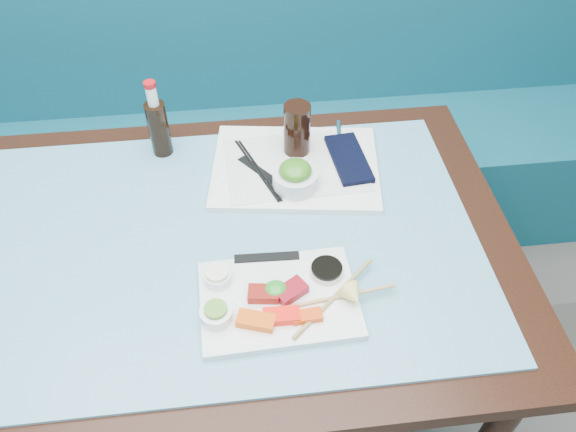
{
  "coord_description": "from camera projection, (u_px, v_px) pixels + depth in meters",
  "views": [
    {
      "loc": [
        0.09,
        0.62,
        1.71
      ],
      "look_at": [
        0.19,
        1.47,
        0.8
      ],
      "focal_mm": 35.0,
      "sensor_mm": 36.0,
      "label": 1
    }
  ],
  "objects": [
    {
      "name": "salmon_right",
      "position": [
        307.0,
        316.0,
        1.09
      ],
      "size": [
        0.06,
        0.03,
        0.01
      ],
      "primitive_type": "cube",
      "rotation": [
        0.0,
        0.0,
        0.07
      ],
      "color": "#E93E09",
      "rests_on": "sashimi_plate"
    },
    {
      "name": "soy_fill",
      "position": [
        327.0,
        268.0,
        1.16
      ],
      "size": [
        0.08,
        0.08,
        0.01
      ],
      "primitive_type": "cylinder",
      "rotation": [
        0.0,
        0.0,
        -0.27
      ],
      "color": "black",
      "rests_on": "soy_dish"
    },
    {
      "name": "seaweed_salad",
      "position": [
        295.0,
        170.0,
        1.31
      ],
      "size": [
        0.09,
        0.09,
        0.04
      ],
      "primitive_type": "ellipsoid",
      "rotation": [
        0.0,
        0.0,
        -0.2
      ],
      "color": "#34761B",
      "rests_on": "seaweed_bowl"
    },
    {
      "name": "cola_bottle_body",
      "position": [
        159.0,
        129.0,
        1.41
      ],
      "size": [
        0.05,
        0.05,
        0.15
      ],
      "primitive_type": "cylinder",
      "rotation": [
        0.0,
        0.0,
        -0.01
      ],
      "color": "black",
      "rests_on": "glass_top"
    },
    {
      "name": "glass_top",
      "position": [
        205.0,
        243.0,
        1.25
      ],
      "size": [
        1.22,
        0.76,
        0.01
      ],
      "primitive_type": "cube",
      "color": "#5B9AB7",
      "rests_on": "dining_table"
    },
    {
      "name": "paper_placemat",
      "position": [
        295.0,
        165.0,
        1.4
      ],
      "size": [
        0.35,
        0.26,
        0.0
      ],
      "primitive_type": "cube",
      "rotation": [
        0.0,
        0.0,
        0.03
      ],
      "color": "silver",
      "rests_on": "serving_tray"
    },
    {
      "name": "black_chopstick_a",
      "position": [
        256.0,
        170.0,
        1.39
      ],
      "size": [
        0.09,
        0.24,
        0.01
      ],
      "primitive_type": "cylinder",
      "rotation": [
        1.57,
        0.0,
        0.36
      ],
      "color": "black",
      "rests_on": "serving_tray"
    },
    {
      "name": "ginger_fill",
      "position": [
        217.0,
        273.0,
        1.14
      ],
      "size": [
        0.05,
        0.05,
        0.01
      ],
      "primitive_type": "cylinder",
      "rotation": [
        0.0,
        0.0,
        0.18
      ],
      "color": "white",
      "rests_on": "ramekin_ginger"
    },
    {
      "name": "cola_bottle_neck",
      "position": [
        152.0,
        96.0,
        1.34
      ],
      "size": [
        0.03,
        0.03,
        0.05
      ],
      "primitive_type": "cylinder",
      "rotation": [
        0.0,
        0.0,
        0.03
      ],
      "color": "white",
      "rests_on": "cola_bottle_body"
    },
    {
      "name": "lemon_wedge",
      "position": [
        354.0,
        296.0,
        1.1
      ],
      "size": [
        0.06,
        0.05,
        0.05
      ],
      "primitive_type": "cone",
      "rotation": [
        1.57,
        0.0,
        0.34
      ],
      "color": "#FFEA78",
      "rests_on": "sashimi_plate"
    },
    {
      "name": "cola_glass",
      "position": [
        297.0,
        129.0,
        1.39
      ],
      "size": [
        0.09,
        0.09,
        0.14
      ],
      "primitive_type": "cylinder",
      "rotation": [
        0.0,
        0.0,
        0.43
      ],
      "color": "black",
      "rests_on": "serving_tray"
    },
    {
      "name": "fork",
      "position": [
        339.0,
        133.0,
        1.48
      ],
      "size": [
        0.03,
        0.1,
        0.01
      ],
      "primitive_type": "cylinder",
      "rotation": [
        1.57,
        0.0,
        -0.14
      ],
      "color": "white",
      "rests_on": "serving_tray"
    },
    {
      "name": "seaweed_garnish",
      "position": [
        276.0,
        290.0,
        1.12
      ],
      "size": [
        0.06,
        0.06,
        0.03
      ],
      "primitive_type": "ellipsoid",
      "rotation": [
        0.0,
        0.0,
        -0.26
      ],
      "color": "#208C21",
      "rests_on": "sashimi_plate"
    },
    {
      "name": "salmon_mid",
      "position": [
        281.0,
        316.0,
        1.09
      ],
      "size": [
        0.07,
        0.04,
        0.02
      ],
      "primitive_type": "cube",
      "rotation": [
        0.0,
        0.0,
        -0.03
      ],
      "color": "#FF170A",
      "rests_on": "sashimi_plate"
    },
    {
      "name": "cola_bottle_cap",
      "position": [
        150.0,
        84.0,
        1.31
      ],
      "size": [
        0.04,
        0.04,
        0.01
      ],
      "primitive_type": "cylinder",
      "rotation": [
        0.0,
        0.0,
        0.38
      ],
      "color": "red",
      "rests_on": "cola_bottle_neck"
    },
    {
      "name": "wooden_chopstick_a",
      "position": [
        334.0,
        297.0,
        1.12
      ],
      "size": [
        0.19,
        0.18,
        0.01
      ],
      "primitive_type": "cylinder",
      "rotation": [
        1.57,
        0.0,
        -0.83
      ],
      "color": "#9B8549",
      "rests_on": "sashimi_plate"
    },
    {
      "name": "ramekin_ginger",
      "position": [
        218.0,
        278.0,
        1.15
      ],
      "size": [
        0.07,
        0.07,
        0.02
      ],
      "primitive_type": "cylinder",
      "rotation": [
        0.0,
        0.0,
        -0.29
      ],
      "color": "white",
      "rests_on": "sashimi_plate"
    },
    {
      "name": "wasabi_fill",
      "position": [
        215.0,
        309.0,
        1.07
      ],
      "size": [
        0.06,
        0.06,
        0.01
      ],
      "primitive_type": "cylinder",
      "rotation": [
        0.0,
        0.0,
        -0.32
      ],
      "color": "#5D9931",
      "rests_on": "ramekin_wasabi"
    },
    {
      "name": "serving_tray",
      "position": [
        295.0,
        167.0,
        1.41
      ],
      "size": [
        0.45,
        0.36,
        0.02
      ],
      "primitive_type": "cube",
      "rotation": [
        0.0,
        0.0,
        -0.14
      ],
      "color": "white",
      "rests_on": "glass_top"
    },
    {
      "name": "dining_table",
      "position": [
        209.0,
        267.0,
        1.32
      ],
      "size": [
        1.4,
        0.9,
        0.75
      ],
      "color": "black",
      "rests_on": "ground"
    },
    {
      "name": "salmon_left",
      "position": [
        256.0,
        321.0,
        1.08
      ],
      "size": [
        0.08,
        0.06,
        0.02
      ],
      "primitive_type": "cube",
      "rotation": [
        0.0,
        0.0,
        -0.32
      ],
      "color": "#E94F09",
      "rests_on": "sashimi_plate"
    },
    {
      "name": "soy_dish",
      "position": [
        327.0,
        271.0,
        1.16
      ],
      "size": [
        0.08,
        0.08,
        0.01
      ],
      "primitive_type": "cylinder",
      "rotation": [
        0.0,
        0.0,
        0.24
      ],
      "color": "silver",
      "rests_on": "sashimi_plate"
    },
    {
      "name": "tuna_right",
      "position": [
        291.0,
        291.0,
        1.13
      ],
      "size": [
        0.08,
        0.07,
        0.02
      ],
      "primitive_type": "cube",
      "rotation": [
        0.0,
        0.0,
        0.57
      ],
      "color": "maroon",
      "rests_on": "sashimi_plate"
    },
    {
      "name": "seaweed_bowl",
      "position": [
        295.0,
        179.0,
        1.34
      ],
      "size": [
        0.14,
        0.14,
        0.04
      ],
      "primitive_type": "cylinder",
      "rotation": [
        0.0,
        0.0,
        -0.3
      ],
      "color": "silver",
      "rests_on": "serving_tray"
    },
    {
      "name": "chopstick_sleeve",
      "position": [
        267.0,
        257.0,
        1.2
      ],
      "size": [
        0.14,
        0.03,
        0.0
      ],
      "primitive_type": "cube",
      "rotation": [
        0.0,
        0.0,
        -0.04
      ],
      "color": "black",
      "rests_on": "sashimi_plate"
    },
    {
      "name": "ramekin_wasabi",
      "position": [
        216.0,
        314.0,
        1.08
      ],
      "size": [
        0.08,
        0.08,
        0.03
      ],
      "primitive_type": "cylinder",
      "rotation": [
        0.0,
        0.0,
        -0.22
      ],
      "color": "white",
      "rests_on": "sashimi_plate"
    },
    {
      "name": "sashimi_plate",
      "position": [
        279.0,
        300.0,
        1.13
      ],
      "size": [
        0.32,
        0.24,
        0.02
      ],
      "primitive_type": "cube",
      "rotation": [
        0.0,
        0.0,
        0.03
      ],
      "color": "white",
      "rests_on": "glass_top"
    },
    {
      "name": "navy_pouch",
      "position": [
        349.0,
        159.0,
        1.41
      ],
      "size": [
        0.1,
        0.19,
        0.01
      ],
      "primitive_type": "cube",
      "rotation": [
        0.0,
        0.0,
        0.09
      ],
      "color": "black",
      "rests_on": "serving_tray"
    },
    {
      "name": "tuna_left",
      "position": [
        264.0,
        294.0,
        1.12
      ],
      "size": [
        0.07,
        0.05,
        0.02
      ],
      "primitive_type": "cube",
      "rotation": [
        0.0,
        0.0,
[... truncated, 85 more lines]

